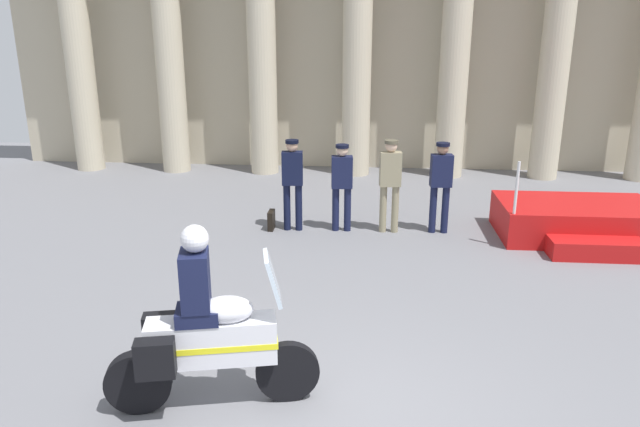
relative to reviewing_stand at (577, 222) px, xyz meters
name	(u,v)px	position (x,y,z in m)	size (l,w,h in m)	color
colonnade_backdrop	(358,29)	(-4.11, 5.20, 3.32)	(18.52, 1.56, 6.92)	#B6AB91
reviewing_stand	(577,222)	(0.00, 0.00, 0.00)	(2.73, 2.13, 1.52)	#B71414
officer_in_row_0	(292,178)	(-5.14, 0.03, 0.70)	(0.40, 0.25, 1.70)	black
officer_in_row_1	(342,181)	(-4.23, 0.07, 0.66)	(0.40, 0.25, 1.62)	#141938
officer_in_row_2	(390,179)	(-3.36, 0.06, 0.71)	(0.40, 0.25, 1.72)	gray
officer_in_row_3	(441,180)	(-2.45, 0.11, 0.69)	(0.40, 0.25, 1.68)	#141938
motorcycle_with_rider	(204,334)	(-5.28, -5.44, 0.49)	(2.07, 0.83, 1.90)	black
briefcase_on_ground	(271,220)	(-5.55, 0.02, -0.12)	(0.10, 0.32, 0.36)	black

